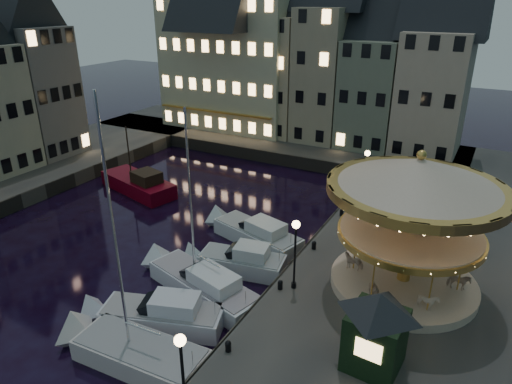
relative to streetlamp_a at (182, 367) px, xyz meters
The scene contains 29 objects.
ground 12.21m from the streetlamp_a, 128.66° to the left, with size 160.00×160.00×0.00m, color black.
quay_east 16.81m from the streetlamp_a, 65.61° to the left, with size 16.00×56.00×1.30m, color #474442.
quay_north 40.14m from the streetlamp_a, 112.33° to the left, with size 44.00×12.00×1.30m, color #474442.
quaywall_e 15.42m from the streetlamp_a, 94.57° to the left, with size 0.15×44.00×1.30m, color #47423A.
quaywall_n 33.86m from the streetlamp_a, 113.06° to the left, with size 48.00×0.15×1.30m, color #47423A.
quaywall_w 27.70m from the streetlamp_a, 156.42° to the left, with size 0.15×44.00×1.30m, color #47423A.
streetlamp_a is the anchor object (origin of this frame).
streetlamp_b 10.00m from the streetlamp_a, 90.00° to the left, with size 0.44×0.44×4.17m.
streetlamp_c 23.50m from the streetlamp_a, 90.00° to the left, with size 0.44×0.44×4.17m.
bollard_a 4.71m from the streetlamp_a, 98.53° to the left, with size 0.30×0.30×0.57m.
bollard_b 9.82m from the streetlamp_a, 93.61° to the left, with size 0.30×0.30×0.57m.
bollard_c 14.71m from the streetlamp_a, 92.37° to the left, with size 0.30×0.30×0.57m.
bollard_d 20.15m from the streetlamp_a, 91.72° to the left, with size 0.30×0.30×0.57m.
townhouse_na 47.41m from the streetlamp_a, 124.40° to the left, with size 5.50×8.00×12.80m.
townhouse_nb 44.62m from the streetlamp_a, 118.58° to the left, with size 6.16×8.00×13.80m.
townhouse_nc 42.13m from the streetlamp_a, 111.29° to the left, with size 6.82×8.00×14.80m.
townhouse_nd 40.47m from the streetlamp_a, 103.62° to the left, with size 5.50×8.00×15.80m.
townhouse_ne 39.38m from the streetlamp_a, 95.86° to the left, with size 6.16×8.00×12.80m.
townhouse_nf 39.29m from the streetlamp_a, 86.99° to the left, with size 6.82×8.00×13.80m.
townhouse_wc 38.99m from the streetlamp_a, 149.00° to the left, with size 8.80×5.50×14.20m.
hotel_corner 44.76m from the streetlamp_a, 118.53° to the left, with size 17.60×9.00×16.80m.
motorboat_a 6.66m from the streetlamp_a, 154.64° to the left, with size 7.66×2.87×12.76m.
motorboat_b 8.39m from the streetlamp_a, 139.34° to the left, with size 7.47×4.29×2.15m.
motorboat_c 10.71m from the streetlamp_a, 122.47° to the left, with size 8.78×4.36×11.69m.
motorboat_d 13.12m from the streetlamp_a, 112.29° to the left, with size 6.56×3.12×2.15m.
motorboat_e 16.91m from the streetlamp_a, 109.94° to the left, with size 7.93×4.17×2.15m.
red_fishing_boat 26.79m from the streetlamp_a, 135.69° to the left, with size 8.38×4.68×6.08m.
carousel 14.31m from the streetlamp_a, 67.76° to the left, with size 9.16×9.16×8.02m.
ticket_kiosk 8.34m from the streetlamp_a, 49.31° to the left, with size 3.66×3.66×4.28m.
Camera 1 is at (15.53, -18.78, 16.29)m, focal length 32.00 mm.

